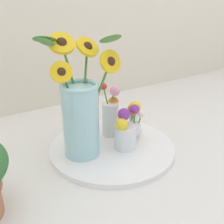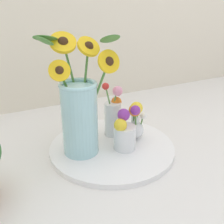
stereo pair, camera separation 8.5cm
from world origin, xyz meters
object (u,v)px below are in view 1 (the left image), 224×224
(vase_small_center, at_px, (125,132))
(vase_small_back, at_px, (110,114))
(serving_tray, at_px, (112,147))
(mason_jar_sunflowers, at_px, (80,111))
(vase_bulb_right, at_px, (134,120))

(vase_small_center, xyz_separation_m, vase_small_back, (0.01, 0.11, 0.02))
(serving_tray, height_order, vase_small_center, vase_small_center)
(serving_tray, relative_size, mason_jar_sunflowers, 1.10)
(serving_tray, bearing_deg, mason_jar_sunflowers, 171.91)
(vase_small_center, distance_m, vase_small_back, 0.11)
(vase_small_center, bearing_deg, mason_jar_sunflowers, 158.56)
(vase_bulb_right, bearing_deg, mason_jar_sunflowers, 176.09)
(mason_jar_sunflowers, xyz_separation_m, vase_small_back, (0.14, 0.05, -0.07))
(mason_jar_sunflowers, distance_m, vase_small_center, 0.17)
(mason_jar_sunflowers, bearing_deg, vase_small_center, -21.44)
(mason_jar_sunflowers, relative_size, vase_small_center, 2.76)
(mason_jar_sunflowers, xyz_separation_m, vase_small_center, (0.13, -0.05, -0.09))
(vase_small_center, distance_m, vase_bulb_right, 0.08)
(mason_jar_sunflowers, bearing_deg, vase_bulb_right, -3.91)
(vase_bulb_right, relative_size, vase_small_back, 0.72)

